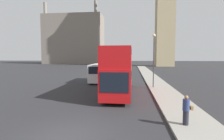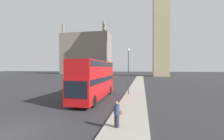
{
  "view_description": "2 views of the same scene",
  "coord_description": "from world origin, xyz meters",
  "px_view_note": "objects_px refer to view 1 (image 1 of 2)",
  "views": [
    {
      "loc": [
        3.0,
        -7.52,
        3.72
      ],
      "look_at": [
        0.8,
        11.67,
        2.24
      ],
      "focal_mm": 28.0,
      "sensor_mm": 36.0,
      "label": 1
    },
    {
      "loc": [
        7.33,
        -7.06,
        3.72
      ],
      "look_at": [
        2.08,
        18.88,
        3.36
      ],
      "focal_mm": 24.0,
      "sensor_mm": 36.0,
      "label": 2
    }
  ],
  "objects_px": {
    "white_van": "(99,73)",
    "parked_sedan": "(110,68)",
    "red_double_decker_bus": "(119,68)",
    "street_lamp": "(154,53)",
    "pedestrian": "(186,110)"
  },
  "relations": [
    {
      "from": "white_van",
      "to": "street_lamp",
      "type": "height_order",
      "value": "street_lamp"
    },
    {
      "from": "white_van",
      "to": "parked_sedan",
      "type": "distance_m",
      "value": 21.99
    },
    {
      "from": "red_double_decker_bus",
      "to": "pedestrian",
      "type": "bearing_deg",
      "value": -63.67
    },
    {
      "from": "red_double_decker_bus",
      "to": "parked_sedan",
      "type": "distance_m",
      "value": 29.73
    },
    {
      "from": "white_van",
      "to": "parked_sedan",
      "type": "height_order",
      "value": "white_van"
    },
    {
      "from": "white_van",
      "to": "red_double_decker_bus",
      "type": "bearing_deg",
      "value": -64.37
    },
    {
      "from": "red_double_decker_bus",
      "to": "white_van",
      "type": "distance_m",
      "value": 8.22
    },
    {
      "from": "parked_sedan",
      "to": "white_van",
      "type": "bearing_deg",
      "value": -86.82
    },
    {
      "from": "red_double_decker_bus",
      "to": "parked_sedan",
      "type": "bearing_deg",
      "value": 99.2
    },
    {
      "from": "pedestrian",
      "to": "parked_sedan",
      "type": "height_order",
      "value": "pedestrian"
    },
    {
      "from": "parked_sedan",
      "to": "red_double_decker_bus",
      "type": "bearing_deg",
      "value": -80.8
    },
    {
      "from": "pedestrian",
      "to": "street_lamp",
      "type": "bearing_deg",
      "value": 91.71
    },
    {
      "from": "red_double_decker_bus",
      "to": "white_van",
      "type": "height_order",
      "value": "red_double_decker_bus"
    },
    {
      "from": "street_lamp",
      "to": "red_double_decker_bus",
      "type": "bearing_deg",
      "value": -140.6
    },
    {
      "from": "red_double_decker_bus",
      "to": "pedestrian",
      "type": "xyz_separation_m",
      "value": [
        4.1,
        -8.29,
        -1.6
      ]
    }
  ]
}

